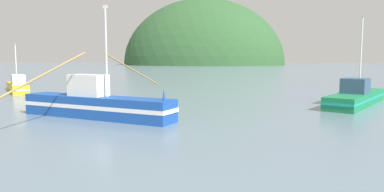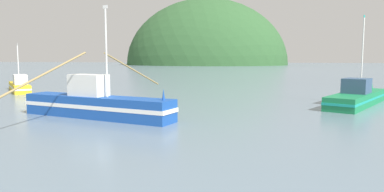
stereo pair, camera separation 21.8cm
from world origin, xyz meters
The scene contains 4 objects.
hill_far_right centered at (-26.50, 209.05, 0.00)m, with size 91.12×72.90×74.10m, color #2D562D.
fishing_boat_green centered at (16.26, 39.90, 0.71)m, with size 7.12×11.19×7.59m.
fishing_boat_yellow centered at (-20.07, 44.62, 0.68)m, with size 7.65×8.11×5.71m.
fishing_boat_blue centered at (-2.43, 29.47, 0.93)m, with size 11.57×15.13×7.34m.
Camera 1 is at (8.64, 7.66, 4.00)m, focal length 33.34 mm.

